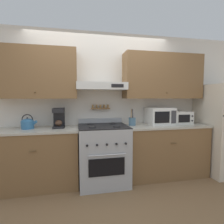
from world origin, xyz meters
TOP-DOWN VIEW (x-y plane):
  - ground_plane at (0.00, 0.00)m, footprint 16.00×16.00m
  - wall_back at (0.05, 0.56)m, footprint 5.20×0.46m
  - counter_left at (-1.02, 0.31)m, footprint 1.25×0.62m
  - counter_right at (1.12, 0.31)m, footprint 1.46×0.62m
  - stove_range at (-0.00, 0.25)m, footprint 0.78×0.73m
  - refrigerator at (2.23, 0.22)m, footprint 0.71×0.78m
  - tea_kettle at (-1.17, 0.37)m, footprint 0.24×0.19m
  - coffee_maker at (-0.70, 0.40)m, footprint 0.17×0.24m
  - microwave at (1.06, 0.39)m, footprint 0.45×0.40m
  - utensil_crock at (0.53, 0.37)m, footprint 0.12×0.12m
  - toaster_oven at (1.48, 0.37)m, footprint 0.34×0.29m

SIDE VIEW (x-z plane):
  - ground_plane at x=0.00m, z-range 0.00..0.00m
  - counter_right at x=1.12m, z-range 0.00..0.92m
  - counter_left at x=-1.02m, z-range 0.00..0.92m
  - stove_range at x=0.00m, z-range -0.04..0.99m
  - refrigerator at x=2.23m, z-range 0.00..1.63m
  - utensil_crock at x=0.53m, z-range 0.84..1.13m
  - tea_kettle at x=-1.17m, z-range 0.89..1.12m
  - toaster_oven at x=1.48m, z-range 0.92..1.14m
  - microwave at x=1.06m, z-range 0.92..1.22m
  - coffee_maker at x=-0.70m, z-range 0.92..1.24m
  - wall_back at x=0.05m, z-range 0.20..2.75m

